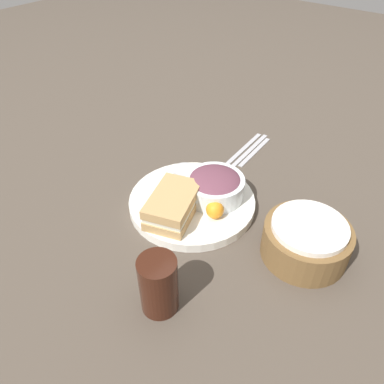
{
  "coord_description": "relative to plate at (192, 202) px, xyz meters",
  "views": [
    {
      "loc": [
        0.52,
        0.41,
        0.59
      ],
      "look_at": [
        0.0,
        0.0,
        0.04
      ],
      "focal_mm": 35.0,
      "sensor_mm": 36.0,
      "label": 1
    }
  ],
  "objects": [
    {
      "name": "spoon",
      "position": [
        -0.29,
        0.0,
        -0.01
      ],
      "size": [
        0.17,
        0.02,
        0.01
      ],
      "primitive_type": "cube",
      "rotation": [
        0.0,
        0.0,
        3.2
      ],
      "color": "#B2B2B7",
      "rests_on": "ground_plane"
    },
    {
      "name": "salad_bowl",
      "position": [
        -0.04,
        0.03,
        0.04
      ],
      "size": [
        0.14,
        0.14,
        0.06
      ],
      "color": "white",
      "rests_on": "plate"
    },
    {
      "name": "ground_plane",
      "position": [
        0.0,
        0.0,
        -0.01
      ],
      "size": [
        4.0,
        4.0,
        0.0
      ],
      "primitive_type": "plane",
      "color": "#4C4238"
    },
    {
      "name": "bread_basket",
      "position": [
        -0.02,
        0.27,
        0.03
      ],
      "size": [
        0.17,
        0.17,
        0.08
      ],
      "color": "brown",
      "rests_on": "ground_plane"
    },
    {
      "name": "dressing_cup",
      "position": [
        -0.05,
        -0.06,
        0.03
      ],
      "size": [
        0.06,
        0.06,
        0.03
      ],
      "primitive_type": "cylinder",
      "color": "#B7B7BC",
      "rests_on": "plate"
    },
    {
      "name": "sandwich",
      "position": [
        0.07,
        -0.0,
        0.04
      ],
      "size": [
        0.16,
        0.13,
        0.05
      ],
      "color": "tan",
      "rests_on": "plate"
    },
    {
      "name": "fork",
      "position": [
        -0.29,
        -0.03,
        -0.01
      ],
      "size": [
        0.19,
        0.02,
        0.01
      ],
      "primitive_type": "cube",
      "rotation": [
        0.0,
        0.0,
        3.2
      ],
      "color": "#B2B2B7",
      "rests_on": "ground_plane"
    },
    {
      "name": "orange_wedge",
      "position": [
        0.02,
        0.08,
        0.03
      ],
      "size": [
        0.04,
        0.04,
        0.04
      ],
      "primitive_type": "sphere",
      "color": "orange",
      "rests_on": "plate"
    },
    {
      "name": "drink_glass",
      "position": [
        0.25,
        0.12,
        0.05
      ],
      "size": [
        0.07,
        0.07,
        0.12
      ],
      "primitive_type": "cylinder",
      "color": "#38190F",
      "rests_on": "ground_plane"
    },
    {
      "name": "plate",
      "position": [
        0.0,
        0.0,
        0.0
      ],
      "size": [
        0.29,
        0.29,
        0.02
      ],
      "primitive_type": "cylinder",
      "color": "white",
      "rests_on": "ground_plane"
    },
    {
      "name": "knife",
      "position": [
        -0.29,
        -0.02,
        -0.01
      ],
      "size": [
        0.2,
        0.02,
        0.01
      ],
      "primitive_type": "cube",
      "rotation": [
        0.0,
        0.0,
        3.2
      ],
      "color": "#B2B2B7",
      "rests_on": "ground_plane"
    }
  ]
}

